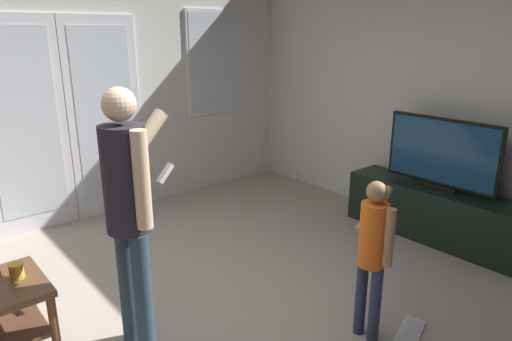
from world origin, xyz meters
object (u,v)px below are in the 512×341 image
object	(u,v)px
flat_screen_tv	(442,153)
tv_stand	(435,213)
cup_near_edge	(17,271)
person_adult	(129,201)
person_child	(373,247)
loose_keyboard	(407,337)

from	to	relation	value
flat_screen_tv	tv_stand	bearing A→B (deg)	-65.50
flat_screen_tv	cup_near_edge	distance (m)	3.43
tv_stand	person_adult	world-z (taller)	person_adult
tv_stand	flat_screen_tv	size ratio (longest dim) A/B	1.61
person_child	loose_keyboard	distance (m)	0.66
loose_keyboard	cup_near_edge	bearing A→B (deg)	140.53
person_adult	loose_keyboard	bearing A→B (deg)	-38.68
tv_stand	person_adult	distance (m)	2.89
tv_stand	person_child	world-z (taller)	person_child
flat_screen_tv	loose_keyboard	bearing A→B (deg)	-155.33
flat_screen_tv	loose_keyboard	world-z (taller)	flat_screen_tv
tv_stand	person_child	distance (m)	1.77
person_adult	loose_keyboard	world-z (taller)	person_adult
tv_stand	cup_near_edge	world-z (taller)	cup_near_edge
flat_screen_tv	person_child	bearing A→B (deg)	-163.44
person_adult	person_child	xyz separation A→B (m)	(1.13, -0.85, -0.32)
tv_stand	loose_keyboard	bearing A→B (deg)	-155.48
tv_stand	cup_near_edge	size ratio (longest dim) A/B	17.90
person_adult	loose_keyboard	size ratio (longest dim) A/B	3.44
tv_stand	person_child	xyz separation A→B (m)	(-1.66, -0.49, 0.38)
person_child	person_adult	bearing A→B (deg)	142.94
person_adult	cup_near_edge	size ratio (longest dim) A/B	17.07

